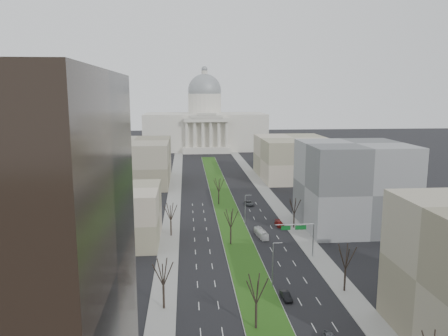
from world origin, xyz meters
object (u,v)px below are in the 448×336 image
car_black (286,296)px  box_van (261,233)px  car_grey_far (249,203)px  car_red (279,224)px

car_black → box_van: 35.14m
car_grey_far → car_red: bearing=-85.2°
box_van → car_red: bearing=45.9°
car_red → car_grey_far: bearing=100.2°
car_black → car_red: car_red is taller
car_black → car_red: 45.25m
car_black → car_grey_far: bearing=83.1°
car_black → car_red: size_ratio=0.84×
car_red → car_grey_far: size_ratio=0.93×
car_red → box_van: size_ratio=0.64×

